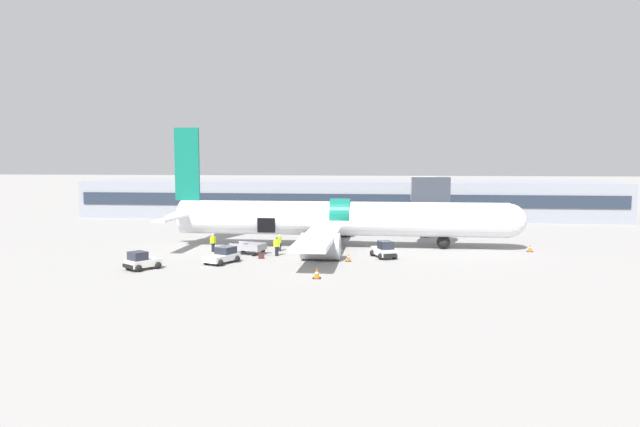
# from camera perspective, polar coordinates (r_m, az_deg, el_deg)

# --- Properties ---
(ground_plane) EXTENTS (500.00, 500.00, 0.00)m
(ground_plane) POSITION_cam_1_polar(r_m,az_deg,el_deg) (51.70, -0.04, -3.93)
(ground_plane) COLOR gray
(terminal_strip) EXTENTS (76.29, 13.71, 5.24)m
(terminal_strip) POSITION_cam_1_polar(r_m,az_deg,el_deg) (84.63, 2.61, 1.50)
(terminal_strip) COLOR gray
(terminal_strip) RESTS_ON ground_plane
(jet_bridge_stub) EXTENTS (3.65, 12.80, 6.68)m
(jet_bridge_stub) POSITION_cam_1_polar(r_m,az_deg,el_deg) (61.48, 10.67, 2.12)
(jet_bridge_stub) COLOR #4C4C51
(jet_bridge_stub) RESTS_ON ground_plane
(airplane) EXTENTS (34.91, 28.60, 11.50)m
(airplane) POSITION_cam_1_polar(r_m,az_deg,el_deg) (54.75, 1.51, -0.62)
(airplane) COLOR white
(airplane) RESTS_ON ground_plane
(baggage_tug_lead) EXTENTS (2.71, 3.46, 1.31)m
(baggage_tug_lead) POSITION_cam_1_polar(r_m,az_deg,el_deg) (47.09, -9.70, -4.21)
(baggage_tug_lead) COLOR silver
(baggage_tug_lead) RESTS_ON ground_plane
(baggage_tug_mid) EXTENTS (2.68, 2.91, 1.41)m
(baggage_tug_mid) POSITION_cam_1_polar(r_m,az_deg,el_deg) (45.83, -17.41, -4.61)
(baggage_tug_mid) COLOR silver
(baggage_tug_mid) RESTS_ON ground_plane
(baggage_tug_rear) EXTENTS (2.39, 3.08, 1.50)m
(baggage_tug_rear) POSITION_cam_1_polar(r_m,az_deg,el_deg) (49.13, 6.42, -3.70)
(baggage_tug_rear) COLOR silver
(baggage_tug_rear) RESTS_ON ground_plane
(baggage_cart_loading) EXTENTS (3.94, 2.59, 0.99)m
(baggage_cart_loading) POSITION_cam_1_polar(r_m,az_deg,el_deg) (51.20, -7.08, -3.53)
(baggage_cart_loading) COLOR #999BA0
(baggage_cart_loading) RESTS_ON ground_plane
(ground_crew_loader_a) EXTENTS (0.53, 0.52, 1.65)m
(ground_crew_loader_a) POSITION_cam_1_polar(r_m,az_deg,el_deg) (52.86, -10.65, -2.86)
(ground_crew_loader_a) COLOR black
(ground_crew_loader_a) RESTS_ON ground_plane
(ground_crew_loader_b) EXTENTS (0.42, 0.55, 1.56)m
(ground_crew_loader_b) POSITION_cam_1_polar(r_m,az_deg,el_deg) (52.49, -4.07, -2.89)
(ground_crew_loader_b) COLOR #1E2338
(ground_crew_loader_b) RESTS_ON ground_plane
(ground_crew_driver) EXTENTS (0.59, 0.47, 1.68)m
(ground_crew_driver) POSITION_cam_1_polar(r_m,az_deg,el_deg) (49.94, -4.36, -3.24)
(ground_crew_driver) COLOR black
(ground_crew_driver) RESTS_ON ground_plane
(suitcase_on_tarmac_upright) EXTENTS (0.49, 0.19, 0.60)m
(suitcase_on_tarmac_upright) POSITION_cam_1_polar(r_m,az_deg,el_deg) (48.71, -5.89, -4.24)
(suitcase_on_tarmac_upright) COLOR #4C1E1E
(suitcase_on_tarmac_upright) RESTS_ON ground_plane
(safety_cone_nose) EXTENTS (0.54, 0.54, 0.71)m
(safety_cone_nose) POSITION_cam_1_polar(r_m,az_deg,el_deg) (55.57, 20.26, -3.26)
(safety_cone_nose) COLOR black
(safety_cone_nose) RESTS_ON ground_plane
(safety_cone_engine_left) EXTENTS (0.59, 0.59, 0.75)m
(safety_cone_engine_left) POSITION_cam_1_polar(r_m,az_deg,el_deg) (40.54, -0.32, -6.02)
(safety_cone_engine_left) COLOR black
(safety_cone_engine_left) RESTS_ON ground_plane
(safety_cone_wingtip) EXTENTS (0.47, 0.47, 0.71)m
(safety_cone_wingtip) POSITION_cam_1_polar(r_m,az_deg,el_deg) (47.29, 2.86, -4.40)
(safety_cone_wingtip) COLOR black
(safety_cone_wingtip) RESTS_ON ground_plane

